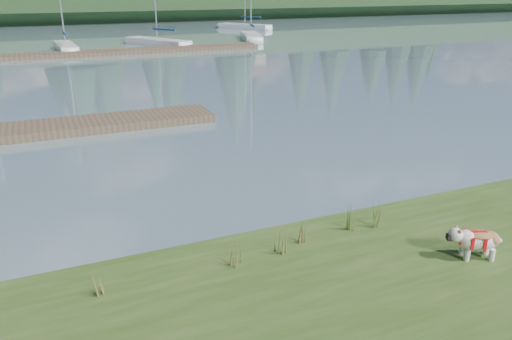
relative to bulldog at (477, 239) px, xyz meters
name	(u,v)px	position (x,y,z in m)	size (l,w,h in m)	color
ground	(66,56)	(-4.80, 34.07, -0.72)	(200.00, 200.00, 0.00)	#7A96A3
ridge	(43,2)	(-4.80, 77.07, 1.78)	(200.00, 20.00, 5.00)	black
bulldog	(477,239)	(0.00, 0.00, 0.00)	(0.99, 0.66, 0.59)	silver
dock_far	(94,53)	(-2.80, 34.07, -0.57)	(26.00, 2.20, 0.30)	#4C3D2C
sailboat_bg_2	(65,46)	(-4.55, 38.02, -0.38)	(1.57, 6.53, 9.90)	silver
sailboat_bg_3	(152,41)	(2.68, 38.78, -0.39)	(5.06, 7.60, 11.50)	silver
sailboat_bg_4	(250,36)	(12.43, 39.93, -0.39)	(3.47, 7.51, 10.97)	silver
sailboat_bg_5	(240,26)	(16.01, 51.41, -0.40)	(5.35, 7.14, 10.83)	silver
weed_0	(237,252)	(-4.07, 1.45, -0.09)	(0.17, 0.14, 0.67)	#475B23
weed_1	(281,241)	(-3.17, 1.55, -0.13)	(0.17, 0.14, 0.57)	#475B23
weed_2	(352,219)	(-1.47, 1.79, -0.11)	(0.17, 0.14, 0.61)	#475B23
weed_3	(98,284)	(-6.41, 1.49, -0.15)	(0.17, 0.14, 0.52)	#475B23
weed_4	(300,234)	(-2.68, 1.71, -0.16)	(0.17, 0.14, 0.50)	#475B23
weed_5	(378,217)	(-0.92, 1.67, -0.12)	(0.17, 0.14, 0.59)	#475B23
mud_lip	(182,261)	(-4.80, 2.47, -0.65)	(60.00, 0.50, 0.14)	#33281C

